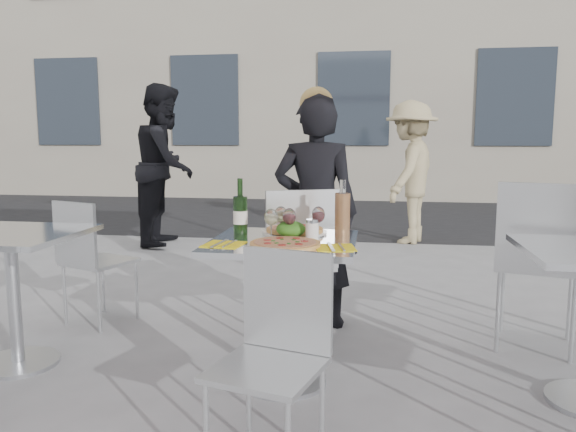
# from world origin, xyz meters

# --- Properties ---
(ground) EXTENTS (80.00, 80.00, 0.00)m
(ground) POSITION_xyz_m (0.00, 0.00, 0.00)
(ground) COLOR slate
(street_asphalt) EXTENTS (24.00, 5.00, 0.00)m
(street_asphalt) POSITION_xyz_m (0.00, 6.50, 0.00)
(street_asphalt) COLOR black
(street_asphalt) RESTS_ON ground
(main_table) EXTENTS (0.72, 0.72, 0.75)m
(main_table) POSITION_xyz_m (0.00, 0.00, 0.54)
(main_table) COLOR #B7BABF
(main_table) RESTS_ON ground
(side_table_left) EXTENTS (0.72, 0.72, 0.75)m
(side_table_left) POSITION_xyz_m (-1.50, 0.00, 0.54)
(side_table_left) COLOR #B7BABF
(side_table_left) RESTS_ON ground
(chair_far) EXTENTS (0.58, 0.58, 0.96)m
(chair_far) POSITION_xyz_m (-0.01, 0.57, 0.57)
(chair_far) COLOR silver
(chair_far) RESTS_ON ground
(chair_near) EXTENTS (0.46, 0.47, 0.83)m
(chair_near) POSITION_xyz_m (0.09, -0.71, 0.49)
(chair_near) COLOR silver
(chair_near) RESTS_ON ground
(side_chair_lfar) EXTENTS (0.50, 0.51, 0.85)m
(side_chair_lfar) POSITION_xyz_m (-1.42, 0.68, 0.50)
(side_chair_lfar) COLOR silver
(side_chair_lfar) RESTS_ON ground
(side_chair_rfar) EXTENTS (0.57, 0.58, 1.01)m
(side_chair_rfar) POSITION_xyz_m (1.39, 0.64, 0.60)
(side_chair_rfar) COLOR silver
(side_chair_rfar) RESTS_ON ground
(woman_diner) EXTENTS (0.56, 0.37, 1.53)m
(woman_diner) POSITION_xyz_m (0.06, 0.95, 0.77)
(woman_diner) COLOR black
(woman_diner) RESTS_ON ground
(pedestrian_a) EXTENTS (0.80, 0.98, 1.87)m
(pedestrian_a) POSITION_xyz_m (-1.99, 3.58, 0.93)
(pedestrian_a) COLOR black
(pedestrian_a) RESTS_ON ground
(pedestrian_b) EXTENTS (0.96, 1.24, 1.69)m
(pedestrian_b) POSITION_xyz_m (0.86, 4.11, 0.84)
(pedestrian_b) COLOR tan
(pedestrian_b) RESTS_ON ground
(pizza_near) EXTENTS (0.34, 0.34, 0.02)m
(pizza_near) POSITION_xyz_m (0.03, -0.15, 0.76)
(pizza_near) COLOR #E8AC5A
(pizza_near) RESTS_ON main_table
(pizza_far) EXTENTS (0.34, 0.34, 0.03)m
(pizza_far) POSITION_xyz_m (0.03, 0.19, 0.77)
(pizza_far) COLOR white
(pizza_far) RESTS_ON main_table
(salad_plate) EXTENTS (0.22, 0.22, 0.09)m
(salad_plate) POSITION_xyz_m (0.03, 0.07, 0.79)
(salad_plate) COLOR white
(salad_plate) RESTS_ON main_table
(wine_bottle) EXTENTS (0.07, 0.08, 0.29)m
(wine_bottle) POSITION_xyz_m (-0.25, 0.13, 0.86)
(wine_bottle) COLOR #224C1C
(wine_bottle) RESTS_ON main_table
(carafe) EXTENTS (0.08, 0.08, 0.29)m
(carafe) POSITION_xyz_m (0.28, 0.19, 0.87)
(carafe) COLOR tan
(carafe) RESTS_ON main_table
(sugar_shaker) EXTENTS (0.06, 0.06, 0.11)m
(sugar_shaker) POSITION_xyz_m (0.14, 0.00, 0.80)
(sugar_shaker) COLOR white
(sugar_shaker) RESTS_ON main_table
(wineglass_white_a) EXTENTS (0.07, 0.07, 0.16)m
(wineglass_white_a) POSITION_xyz_m (-0.06, -0.01, 0.86)
(wineglass_white_a) COLOR white
(wineglass_white_a) RESTS_ON main_table
(wineglass_white_b) EXTENTS (0.07, 0.07, 0.16)m
(wineglass_white_b) POSITION_xyz_m (-0.03, 0.10, 0.86)
(wineglass_white_b) COLOR white
(wineglass_white_b) RESTS_ON main_table
(wineglass_red_a) EXTENTS (0.07, 0.07, 0.16)m
(wineglass_red_a) POSITION_xyz_m (0.03, 0.03, 0.86)
(wineglass_red_a) COLOR white
(wineglass_red_a) RESTS_ON main_table
(wineglass_red_b) EXTENTS (0.07, 0.07, 0.16)m
(wineglass_red_b) POSITION_xyz_m (0.16, 0.12, 0.86)
(wineglass_red_b) COLOR white
(wineglass_red_b) RESTS_ON main_table
(napkin_left) EXTENTS (0.20, 0.20, 0.01)m
(napkin_left) POSITION_xyz_m (-0.26, -0.16, 0.75)
(napkin_left) COLOR yellow
(napkin_left) RESTS_ON main_table
(napkin_right) EXTENTS (0.21, 0.21, 0.01)m
(napkin_right) POSITION_xyz_m (0.27, -0.17, 0.75)
(napkin_right) COLOR yellow
(napkin_right) RESTS_ON main_table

